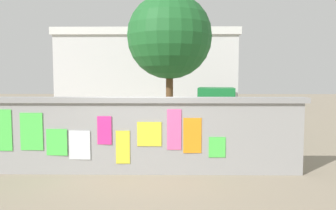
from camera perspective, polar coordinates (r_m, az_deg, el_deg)
name	(u,v)px	position (r m, az deg, el deg)	size (l,w,h in m)	color
ground	(157,124)	(15.56, -1.83, -3.36)	(60.00, 60.00, 0.00)	gray
poster_wall	(141,134)	(7.53, -4.74, -5.10)	(7.45, 0.42, 1.74)	#949494
auto_rickshaw_truck	(187,115)	(11.44, 3.29, -1.71)	(3.76, 1.93, 1.85)	black
motorcycle	(86,126)	(12.05, -14.08, -3.61)	(1.90, 0.56, 0.87)	black
bicycle_near	(40,143)	(9.88, -21.28, -6.18)	(1.71, 0.44, 0.95)	black
person_walking	(253,123)	(8.93, 14.49, -3.09)	(0.45, 0.45, 1.62)	yellow
tree_roadside	(170,37)	(16.88, 0.26, 11.74)	(4.27, 4.27, 6.40)	brown
building_background	(148,70)	(24.58, -3.49, 6.15)	(12.80, 4.81, 5.58)	silver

